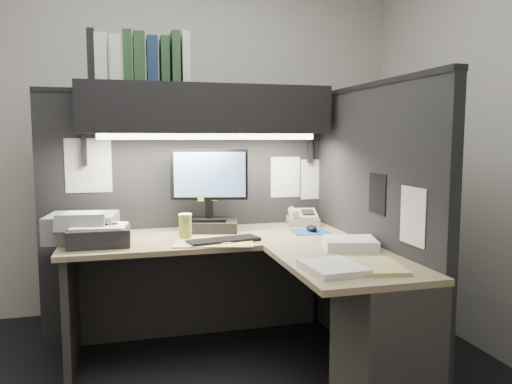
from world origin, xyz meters
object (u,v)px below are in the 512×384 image
(monitor, at_px, (209,199))
(printer, at_px, (82,227))
(overhead_shelf, at_px, (206,109))
(keyboard, at_px, (224,240))
(desk, at_px, (289,307))
(telephone, at_px, (302,218))
(coffee_cup, at_px, (185,227))
(notebook_stack, at_px, (100,236))

(monitor, relative_size, printer, 1.37)
(overhead_shelf, xyz_separation_m, keyboard, (0.03, -0.39, -0.76))
(printer, bearing_deg, keyboard, -11.39)
(desk, xyz_separation_m, telephone, (0.37, 0.80, 0.33))
(telephone, bearing_deg, coffee_cup, -151.77)
(telephone, distance_m, notebook_stack, 1.36)
(desk, distance_m, printer, 1.28)
(desk, bearing_deg, notebook_stack, 153.92)
(coffee_cup, height_order, notebook_stack, coffee_cup)
(desk, bearing_deg, monitor, 112.62)
(coffee_cup, bearing_deg, monitor, 47.38)
(desk, distance_m, monitor, 0.91)
(overhead_shelf, height_order, printer, overhead_shelf)
(printer, relative_size, notebook_stack, 1.16)
(monitor, height_order, keyboard, monitor)
(coffee_cup, bearing_deg, printer, 168.58)
(monitor, distance_m, printer, 0.78)
(keyboard, distance_m, telephone, 0.78)
(notebook_stack, bearing_deg, keyboard, -8.87)
(printer, bearing_deg, coffee_cup, -3.80)
(desk, height_order, overhead_shelf, overhead_shelf)
(monitor, relative_size, notebook_stack, 1.59)
(telephone, height_order, notebook_stack, notebook_stack)
(telephone, relative_size, coffee_cup, 1.53)
(monitor, xyz_separation_m, coffee_cup, (-0.18, -0.19, -0.14))
(keyboard, bearing_deg, printer, 149.29)
(monitor, xyz_separation_m, notebook_stack, (-0.66, -0.24, -0.16))
(notebook_stack, bearing_deg, overhead_shelf, 23.78)
(desk, xyz_separation_m, coffee_cup, (-0.47, 0.51, 0.36))
(overhead_shelf, bearing_deg, keyboard, -85.94)
(overhead_shelf, distance_m, telephone, 0.99)
(overhead_shelf, xyz_separation_m, printer, (-0.75, -0.12, -0.69))
(overhead_shelf, bearing_deg, telephone, 3.99)
(monitor, bearing_deg, desk, -54.28)
(monitor, bearing_deg, overhead_shelf, 111.55)
(overhead_shelf, distance_m, keyboard, 0.86)
(monitor, distance_m, coffee_cup, 0.30)
(monitor, bearing_deg, keyboard, -73.45)
(overhead_shelf, height_order, keyboard, overhead_shelf)
(overhead_shelf, relative_size, telephone, 7.28)
(telephone, distance_m, coffee_cup, 0.89)
(coffee_cup, bearing_deg, telephone, 18.93)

